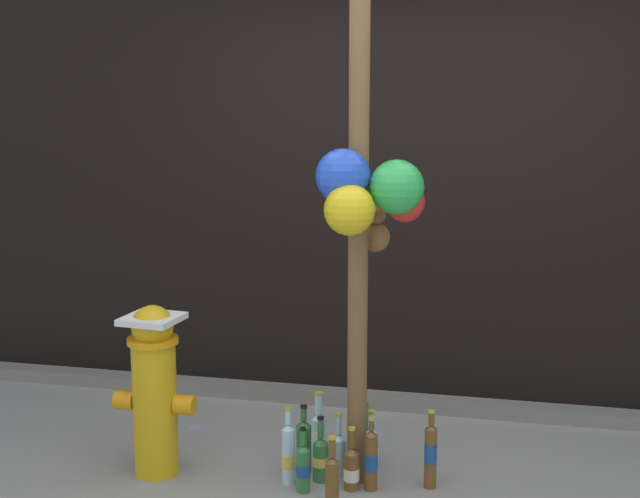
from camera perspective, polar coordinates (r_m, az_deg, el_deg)
The scene contains 17 objects.
building_wall at distance 5.36m, azimuth 5.92°, elevation 11.30°, with size 10.00×0.20×3.93m.
curb_strip at distance 5.27m, azimuth 4.99°, elevation -9.99°, with size 8.00×0.12×0.08m, color slate.
memorial_post at distance 3.91m, azimuth 3.00°, elevation 6.40°, with size 0.53×0.49×2.90m.
fire_hydrant at distance 4.35m, azimuth -10.82°, elevation -8.84°, with size 0.41×0.28×0.85m.
bottle_0 at distance 4.21m, azimuth 3.38°, elevation -13.63°, with size 0.06×0.06×0.36m.
bottle_1 at distance 4.25m, azimuth 7.27°, elevation -13.19°, with size 0.06×0.06×0.38m.
bottle_2 at distance 4.37m, azimuth 1.24°, elevation -13.16°, with size 0.07×0.07×0.31m.
bottle_3 at distance 4.23m, azimuth 2.08°, elevation -14.16°, with size 0.08×0.08×0.31m.
bottle_4 at distance 4.20m, azimuth -1.12°, elevation -14.12°, with size 0.07×0.07×0.32m.
bottle_5 at distance 4.27m, azimuth -2.09°, elevation -13.26°, with size 0.07×0.07×0.38m.
bottle_6 at distance 4.41m, azimuth -1.07°, elevation -12.65°, with size 0.08×0.08×0.34m.
bottle_7 at distance 4.31m, azimuth 0.04°, elevation -13.53°, with size 0.08×0.08×0.32m.
bottle_8 at distance 4.58m, azimuth -0.09°, elevation -11.91°, with size 0.08×0.08×0.34m.
bottle_9 at distance 4.44m, azimuth 3.39°, elevation -12.89°, with size 0.07×0.07×0.31m.
bottle_10 at distance 4.06m, azimuth 0.79°, elevation -14.78°, with size 0.06×0.06×0.33m.
bottle_11 at distance 4.53m, azimuth 2.76°, elevation -11.64°, with size 0.07×0.07×0.40m.
litter_0 at distance 5.02m, azimuth -8.13°, elevation -11.53°, with size 0.07×0.07×0.01m, color #8C99B2.
Camera 1 is at (0.66, -3.47, 1.83)m, focal length 48.77 mm.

